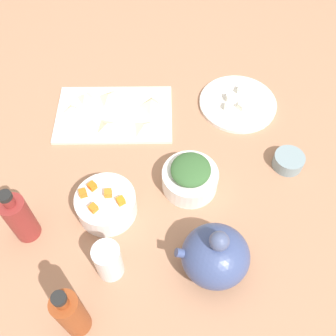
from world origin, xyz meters
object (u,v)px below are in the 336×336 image
object	(u,v)px
bowl_carrots	(106,204)
teapot	(215,255)
cutting_board	(114,114)
bottle_0	(20,218)
bowl_greens	(190,179)
drinking_glass_0	(108,261)
bowl_small_side	(288,161)
plate_tofu	(238,103)
bottle_1	(71,314)

from	to	relation	value
bowl_carrots	teapot	bearing A→B (deg)	148.83
cutting_board	bowl_carrots	distance (cm)	33.31
bowl_carrots	teapot	xyz separation A→B (cm)	(-25.85, 15.64, 3.29)
bowl_carrots	bottle_0	size ratio (longest dim) A/B	0.83
bowl_carrots	bottle_0	world-z (taller)	bottle_0
bowl_greens	bowl_carrots	bearing A→B (deg)	18.19
bowl_greens	teapot	size ratio (longest dim) A/B	0.87
bottle_0	drinking_glass_0	world-z (taller)	bottle_0
bowl_carrots	bowl_greens	bearing A→B (deg)	-161.81
bowl_small_side	drinking_glass_0	distance (cm)	55.90
plate_tofu	bowl_small_side	world-z (taller)	bowl_small_side
bowl_small_side	drinking_glass_0	size ratio (longest dim) A/B	0.76
cutting_board	drinking_glass_0	size ratio (longest dim) A/B	3.21
teapot	bottle_0	distance (cm)	46.45
bottle_1	teapot	bearing A→B (deg)	-158.08
bottle_1	drinking_glass_0	bearing A→B (deg)	-117.90
bottle_1	drinking_glass_0	distance (cm)	14.05
bowl_greens	teapot	distance (cm)	23.41
cutting_board	bowl_carrots	size ratio (longest dim) A/B	2.31
drinking_glass_0	cutting_board	bearing A→B (deg)	-88.07
teapot	bottle_1	bearing A→B (deg)	21.92
cutting_board	bottle_0	size ratio (longest dim) A/B	1.92
plate_tofu	drinking_glass_0	distance (cm)	64.21
teapot	bottle_0	world-z (taller)	bottle_0
bowl_greens	bottle_0	bearing A→B (deg)	17.06
cutting_board	drinking_glass_0	xyz separation A→B (cm)	(-1.65, 49.01, 4.99)
bowl_carrots	bottle_0	xyz separation A→B (cm)	(19.46, 5.50, 4.49)
plate_tofu	bottle_1	distance (cm)	78.05
cutting_board	plate_tofu	size ratio (longest dim) A/B	1.47
cutting_board	teapot	xyz separation A→B (cm)	(-25.79, 48.83, 6.03)
bowl_small_side	drinking_glass_0	bearing A→B (deg)	31.16
plate_tofu	bottle_1	size ratio (longest dim) A/B	1.21
plate_tofu	bowl_greens	size ratio (longest dim) A/B	1.62
plate_tofu	bowl_greens	xyz separation A→B (cm)	(16.94, 29.39, 2.37)
teapot	bottle_1	size ratio (longest dim) A/B	0.86
teapot	bottle_1	world-z (taller)	bottle_1
bottle_1	bowl_carrots	bearing A→B (deg)	-99.56
bottle_0	plate_tofu	bearing A→B (deg)	-144.11
cutting_board	bowl_small_side	world-z (taller)	bowl_small_side
cutting_board	bowl_greens	distance (cm)	33.95
cutting_board	bottle_1	bearing A→B (deg)	85.54
bottle_0	drinking_glass_0	bearing A→B (deg)	154.05
plate_tofu	drinking_glass_0	size ratio (longest dim) A/B	2.19
drinking_glass_0	bowl_greens	bearing A→B (deg)	-131.03
bowl_carrots	bowl_small_side	distance (cm)	51.16
cutting_board	bowl_small_side	size ratio (longest dim) A/B	4.21
bowl_small_side	bottle_0	distance (cm)	71.60
bottle_0	bowl_small_side	bearing A→B (deg)	-164.93
bowl_greens	teapot	world-z (taller)	teapot
bottle_0	bottle_1	bearing A→B (deg)	123.35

